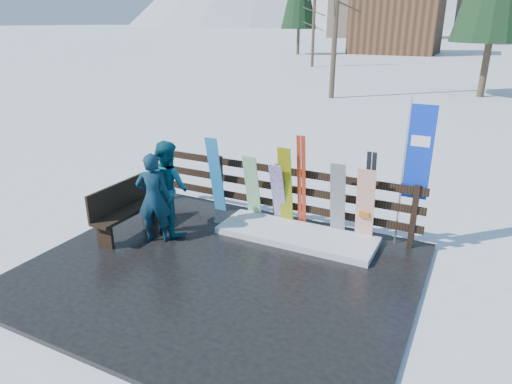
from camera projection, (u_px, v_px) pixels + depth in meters
The scene contains 16 objects.
ground at pixel (220, 274), 7.36m from camera, with size 700.00×700.00×0.00m, color white.
deck at pixel (220, 271), 7.35m from camera, with size 6.00×5.00×0.08m, color black.
fence at pixel (277, 189), 8.94m from camera, with size 5.60×0.10×1.15m.
snow_patch at pixel (296, 235), 8.36m from camera, with size 2.89×1.00×0.12m, color white.
bench at pixel (124, 208), 8.41m from camera, with size 0.41×1.50×0.97m.
snowboard_0 at pixel (216, 175), 9.23m from camera, with size 0.27×0.03×1.65m, color #2486D7.
snowboard_1 at pixel (252, 188), 8.93m from camera, with size 0.29×0.03×1.38m, color white.
snowboard_2 at pixel (285, 188), 8.59m from camera, with size 0.26×0.03×1.62m, color #F6FF05.
snowboard_3 at pixel (278, 194), 8.71m from camera, with size 0.26×0.03×1.32m, color white.
snowboard_4 at pixel (338, 201), 8.18m from camera, with size 0.27×0.03×1.46m, color black.
snowboard_5 at pixel (365, 206), 7.98m from camera, with size 0.32×0.03×1.41m, color white.
ski_pair_a at pixel (302, 183), 8.48m from camera, with size 0.17×0.27×1.85m.
ski_pair_b at pixel (370, 197), 7.96m from camera, with size 0.17×0.26×1.71m.
rental_flag at pixel (415, 158), 7.59m from camera, with size 0.45×0.04×2.60m.
person_front at pixel (154, 198), 8.03m from camera, with size 0.60×0.39×1.64m, color #0F3C47.
person_back at pixel (168, 187), 8.37m from camera, with size 0.85×0.67×1.76m, color #115166.
Camera 1 is at (3.43, -5.47, 3.83)m, focal length 32.00 mm.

